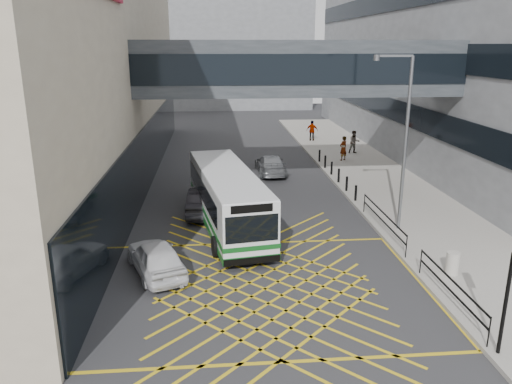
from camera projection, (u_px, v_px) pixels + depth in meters
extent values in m
plane|color=#333335|center=(265.00, 289.00, 18.62)|extent=(120.00, 120.00, 0.00)
cube|color=black|center=(150.00, 151.00, 32.85)|extent=(0.10, 41.50, 4.00)
cube|color=black|center=(379.00, 104.00, 41.39)|extent=(0.10, 43.50, 1.60)
cube|color=black|center=(382.00, 54.00, 40.25)|extent=(0.10, 43.50, 1.60)
cube|color=black|center=(386.00, 2.00, 39.12)|extent=(0.10, 43.50, 1.60)
cube|color=gray|center=(210.00, 43.00, 73.21)|extent=(28.00, 16.00, 18.00)
cube|color=#383D42|center=(297.00, 68.00, 28.20)|extent=(20.00, 4.00, 3.00)
cube|color=black|center=(303.00, 69.00, 26.27)|extent=(19.50, 0.06, 1.60)
cube|color=black|center=(291.00, 66.00, 30.13)|extent=(19.50, 0.06, 1.60)
cube|color=#9D978F|center=(375.00, 178.00, 33.67)|extent=(6.00, 54.00, 0.16)
cube|color=gold|center=(265.00, 289.00, 18.62)|extent=(12.00, 9.00, 0.01)
cube|color=silver|center=(227.00, 197.00, 24.41)|extent=(3.93, 10.50, 2.52)
cube|color=#10501A|center=(228.00, 218.00, 24.72)|extent=(3.97, 10.54, 0.32)
cube|color=#10501A|center=(228.00, 209.00, 24.58)|extent=(3.99, 10.54, 0.21)
cube|color=black|center=(225.00, 188.00, 24.83)|extent=(3.77, 9.22, 0.98)
cube|color=black|center=(252.00, 229.00, 19.59)|extent=(2.13, 0.41, 1.12)
cube|color=black|center=(252.00, 209.00, 19.33)|extent=(1.67, 0.32, 0.33)
cube|color=silver|center=(227.00, 172.00, 24.05)|extent=(3.89, 10.40, 0.09)
cube|color=black|center=(252.00, 260.00, 19.96)|extent=(2.32, 0.46, 0.28)
cube|color=black|center=(211.00, 191.00, 29.50)|extent=(2.32, 0.46, 0.28)
cylinder|color=black|center=(216.00, 247.00, 21.33)|extent=(0.41, 0.96, 0.93)
cylinder|color=black|center=(268.00, 241.00, 21.88)|extent=(0.41, 0.96, 0.93)
cylinder|color=black|center=(196.00, 203.00, 27.23)|extent=(0.41, 0.96, 0.93)
cylinder|color=black|center=(238.00, 200.00, 27.77)|extent=(0.41, 0.96, 0.93)
imported|color=white|center=(156.00, 257.00, 19.70)|extent=(3.28, 4.80, 1.41)
imported|color=black|center=(205.00, 200.00, 26.76)|extent=(2.22, 4.89, 1.49)
imported|color=gray|center=(271.00, 164.00, 34.99)|extent=(2.00, 4.60, 1.42)
cylinder|color=black|center=(505.00, 304.00, 14.06)|extent=(0.12, 0.12, 3.15)
cylinder|color=slate|center=(405.00, 146.00, 23.19)|extent=(0.17, 0.17, 8.13)
cube|color=slate|center=(395.00, 56.00, 22.00)|extent=(1.63, 0.16, 0.10)
cylinder|color=slate|center=(377.00, 58.00, 21.98)|extent=(0.29, 0.29, 0.25)
cylinder|color=#ADA89E|center=(453.00, 263.00, 19.39)|extent=(0.51, 0.51, 0.89)
cube|color=black|center=(452.00, 280.00, 16.90)|extent=(0.05, 5.00, 0.05)
cube|color=black|center=(450.00, 290.00, 17.01)|extent=(0.05, 5.00, 0.05)
cube|color=black|center=(384.00, 213.00, 23.59)|extent=(0.05, 6.00, 0.05)
cube|color=black|center=(383.00, 221.00, 23.70)|extent=(0.05, 6.00, 0.05)
cylinder|color=black|center=(489.00, 332.00, 14.64)|extent=(0.04, 0.04, 1.00)
cylinder|color=black|center=(421.00, 261.00, 19.42)|extent=(0.04, 0.04, 1.00)
cylinder|color=black|center=(406.00, 246.00, 20.85)|extent=(0.04, 0.04, 1.00)
cylinder|color=black|center=(364.00, 203.00, 26.58)|extent=(0.04, 0.04, 1.00)
cylinder|color=black|center=(356.00, 193.00, 28.51)|extent=(0.14, 0.14, 0.90)
cylinder|color=black|center=(347.00, 184.00, 30.42)|extent=(0.14, 0.14, 0.90)
cylinder|color=black|center=(339.00, 175.00, 32.33)|extent=(0.14, 0.14, 0.90)
cylinder|color=black|center=(332.00, 168.00, 34.25)|extent=(0.14, 0.14, 0.90)
cylinder|color=black|center=(325.00, 162.00, 36.16)|extent=(0.14, 0.14, 0.90)
cylinder|color=black|center=(320.00, 156.00, 38.07)|extent=(0.14, 0.14, 0.90)
imported|color=gray|center=(343.00, 148.00, 38.32)|extent=(0.91, 0.85, 1.87)
imported|color=gray|center=(354.00, 142.00, 40.84)|extent=(0.93, 0.56, 1.85)
imported|color=gray|center=(312.00, 131.00, 46.19)|extent=(1.22, 0.89, 1.87)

